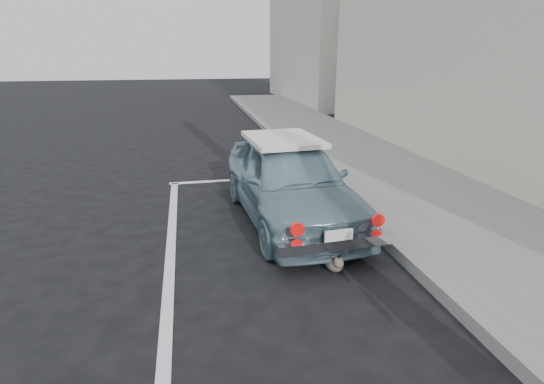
{
  "coord_description": "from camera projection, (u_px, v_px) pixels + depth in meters",
  "views": [
    {
      "loc": [
        -0.6,
        -1.5,
        2.41
      ],
      "look_at": [
        0.39,
        3.4,
        0.75
      ],
      "focal_mm": 28.0,
      "sensor_mm": 36.0,
      "label": 1
    }
  ],
  "objects": [
    {
      "name": "retro_coupe",
      "position": [
        290.0,
        180.0,
        6.23
      ],
      "size": [
        1.69,
        3.68,
        1.22
      ],
      "rotation": [
        0.0,
        0.0,
        0.07
      ],
      "color": "#72929F",
      "rests_on": "ground"
    },
    {
      "name": "building_far",
      "position": [
        324.0,
        18.0,
        20.81
      ],
      "size": [
        3.5,
        10.0,
        8.0
      ],
      "primitive_type": "cube",
      "color": "beige",
      "rests_on": "ground"
    },
    {
      "name": "pline_front",
      "position": [
        247.0,
        179.0,
        8.41
      ],
      "size": [
        3.0,
        0.12,
        0.01
      ],
      "primitive_type": "cube",
      "color": "silver",
      "rests_on": "ground"
    },
    {
      "name": "pline_side",
      "position": [
        169.0,
        271.0,
        4.89
      ],
      "size": [
        0.12,
        7.0,
        0.01
      ],
      "primitive_type": "cube",
      "color": "silver",
      "rests_on": "ground"
    },
    {
      "name": "cat",
      "position": [
        334.0,
        262.0,
        4.87
      ],
      "size": [
        0.22,
        0.46,
        0.24
      ],
      "rotation": [
        0.0,
        0.0,
        0.05
      ],
      "color": "#76665A",
      "rests_on": "ground"
    }
  ]
}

